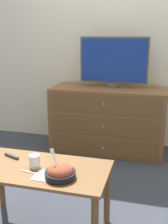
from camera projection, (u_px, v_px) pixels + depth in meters
ground_plane at (117, 142)px, 3.60m from camera, size 12.00×12.00×0.00m
wall_back at (121, 37)px, 3.28m from camera, size 12.00×0.05×2.60m
dresser at (108, 120)px, 3.26m from camera, size 1.28×0.53×0.75m
tv at (114, 61)px, 3.12m from camera, size 0.76×0.13×0.56m
coffee_table at (40, 178)px, 1.88m from camera, size 0.93×0.47×0.48m
takeout_bowl at (60, 172)px, 1.72m from camera, size 0.19×0.19×0.18m
drink_cup at (35, 162)px, 1.85m from camera, size 0.07×0.07×0.09m
napkin at (46, 176)px, 1.75m from camera, size 0.15×0.15×0.00m
knife at (32, 173)px, 1.78m from camera, size 0.16×0.04×0.01m
remote_control at (12, 156)px, 2.01m from camera, size 0.13×0.07×0.02m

